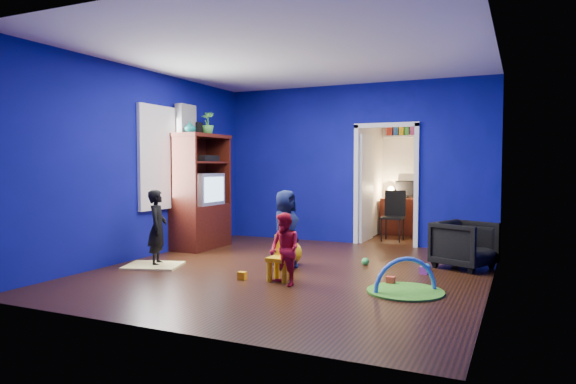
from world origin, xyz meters
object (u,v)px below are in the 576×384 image
at_px(armchair, 464,245).
at_px(vase, 190,127).
at_px(child_navy, 285,229).
at_px(toddler_red, 285,249).
at_px(kid_chair, 280,261).
at_px(child_black, 158,228).
at_px(crt_tv, 203,189).
at_px(tv_armoire, 201,191).
at_px(play_mat, 405,291).
at_px(folding_chair, 393,217).
at_px(hopper_ball, 290,253).
at_px(study_desk, 403,217).

height_order(armchair, vase, vase).
xyz_separation_m(child_navy, vase, (-2.07, 0.70, 1.52)).
bearing_deg(toddler_red, kid_chair, 156.90).
height_order(child_black, crt_tv, crt_tv).
bearing_deg(crt_tv, armchair, 0.78).
distance_m(vase, tv_armoire, 1.12).
height_order(crt_tv, play_mat, crt_tv).
bearing_deg(play_mat, folding_chair, 105.18).
xyz_separation_m(tv_armoire, play_mat, (3.86, -1.65, -0.97)).
relative_size(toddler_red, vase, 4.35).
xyz_separation_m(child_black, play_mat, (3.54, -0.09, -0.53)).
xyz_separation_m(crt_tv, kid_chair, (2.29, -1.70, -0.77)).
distance_m(child_black, toddler_red, 2.19).
xyz_separation_m(vase, kid_chair, (2.33, -1.40, -1.81)).
bearing_deg(crt_tv, folding_chair, 38.28).
bearing_deg(hopper_ball, kid_chair, -71.96).
distance_m(hopper_ball, study_desk, 3.99).
bearing_deg(kid_chair, hopper_ball, 111.53).
distance_m(kid_chair, study_desk, 4.88).
distance_m(child_black, hopper_ball, 1.92).
bearing_deg(folding_chair, armchair, -54.92).
bearing_deg(folding_chair, study_desk, 90.00).
bearing_deg(armchair, child_navy, 138.87).
bearing_deg(tv_armoire, hopper_ball, -20.26).
distance_m(armchair, study_desk, 3.44).
bearing_deg(play_mat, child_navy, 160.06).
distance_m(child_black, vase, 2.00).
bearing_deg(armchair, crt_tv, 114.57).
distance_m(toddler_red, kid_chair, 0.31).
height_order(child_black, child_navy, child_navy).
relative_size(child_black, folding_chair, 1.18).
bearing_deg(crt_tv, play_mat, -23.30).
distance_m(toddler_red, crt_tv, 3.15).
height_order(tv_armoire, play_mat, tv_armoire).
bearing_deg(toddler_red, hopper_ball, 141.78).
height_order(toddler_red, crt_tv, crt_tv).
bearing_deg(tv_armoire, vase, -90.00).
bearing_deg(child_black, child_navy, -98.45).
height_order(toddler_red, kid_chair, toddler_red).
height_order(child_black, study_desk, child_black).
distance_m(armchair, crt_tv, 4.34).
distance_m(armchair, toddler_red, 2.69).
height_order(toddler_red, vase, vase).
relative_size(armchair, crt_tv, 1.03).
distance_m(child_black, crt_tv, 1.65).
distance_m(crt_tv, kid_chair, 2.95).
height_order(vase, hopper_ball, vase).
bearing_deg(folding_chair, vase, -138.51).
distance_m(toddler_red, hopper_ball, 1.27).
bearing_deg(vase, tv_armoire, 90.00).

